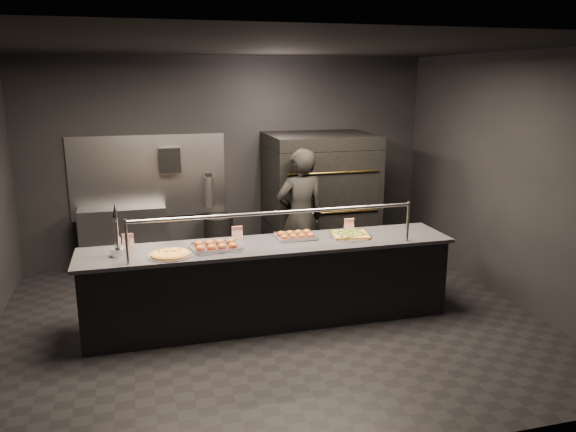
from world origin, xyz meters
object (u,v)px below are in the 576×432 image
object	(u,v)px
pizza_oven	(319,198)
square_pizza	(350,235)
worker	(300,217)
beer_tap	(117,241)
round_pizza	(170,254)
trash_bin	(219,240)
towel_dispenser	(169,160)
prep_shelf	(124,239)
slider_tray_a	(216,246)
service_counter	(270,283)
slider_tray_b	(296,236)
fire_extinguisher	(209,191)

from	to	relation	value
pizza_oven	square_pizza	world-z (taller)	pizza_oven
worker	pizza_oven	bearing A→B (deg)	-129.34
square_pizza	worker	distance (m)	1.13
pizza_oven	beer_tap	world-z (taller)	pizza_oven
round_pizza	square_pizza	size ratio (longest dim) A/B	0.93
trash_bin	towel_dispenser	bearing A→B (deg)	165.28
prep_shelf	slider_tray_a	world-z (taller)	slider_tray_a
slider_tray_a	pizza_oven	bearing A→B (deg)	46.98
service_counter	trash_bin	xyz separation A→B (m)	(-0.25, 2.22, -0.11)
round_pizza	beer_tap	bearing A→B (deg)	165.90
trash_bin	slider_tray_b	bearing A→B (deg)	-74.12
square_pizza	worker	size ratio (longest dim) A/B	0.27
trash_bin	worker	size ratio (longest dim) A/B	0.39
pizza_oven	towel_dispenser	world-z (taller)	pizza_oven
service_counter	fire_extinguisher	bearing A→B (deg)	98.30
beer_tap	towel_dispenser	bearing A→B (deg)	73.81
round_pizza	square_pizza	xyz separation A→B (m)	(2.04, 0.18, 0.00)
prep_shelf	round_pizza	xyz separation A→B (m)	(0.52, -2.47, 0.49)
towel_dispenser	fire_extinguisher	xyz separation A→B (m)	(0.55, 0.01, -0.49)
prep_shelf	trash_bin	distance (m)	1.35
prep_shelf	worker	world-z (taller)	worker
service_counter	slider_tray_a	size ratio (longest dim) A/B	7.14
beer_tap	round_pizza	world-z (taller)	beer_tap
prep_shelf	square_pizza	bearing A→B (deg)	-41.81
round_pizza	trash_bin	xyz separation A→B (m)	(0.83, 2.37, -0.58)
pizza_oven	beer_tap	xyz separation A→B (m)	(-2.80, -1.92, 0.11)
slider_tray_b	slider_tray_a	bearing A→B (deg)	-169.44
slider_tray_b	trash_bin	size ratio (longest dim) A/B	0.64
round_pizza	slider_tray_a	bearing A→B (deg)	13.98
pizza_oven	fire_extinguisher	xyz separation A→B (m)	(-1.55, 0.50, 0.09)
beer_tap	worker	bearing A→B (deg)	26.68
pizza_oven	round_pizza	distance (m)	3.07
beer_tap	trash_bin	xyz separation A→B (m)	(1.35, 2.24, -0.72)
slider_tray_b	pizza_oven	bearing A→B (deg)	63.81
beer_tap	slider_tray_a	world-z (taller)	beer_tap
towel_dispenser	square_pizza	size ratio (longest dim) A/B	0.70
slider_tray_a	round_pizza	bearing A→B (deg)	-166.02
service_counter	round_pizza	world-z (taller)	service_counter
pizza_oven	towel_dispenser	xyz separation A→B (m)	(-2.10, 0.49, 0.58)
fire_extinguisher	square_pizza	distance (m)	2.71
towel_dispenser	round_pizza	distance (m)	2.62
pizza_oven	square_pizza	distance (m)	1.88
prep_shelf	slider_tray_a	distance (m)	2.60
pizza_oven	trash_bin	world-z (taller)	pizza_oven
service_counter	slider_tray_a	world-z (taller)	service_counter
fire_extinguisher	slider_tray_b	bearing A→B (deg)	-73.05
slider_tray_a	towel_dispenser	bearing A→B (deg)	97.06
service_counter	pizza_oven	xyz separation A→B (m)	(1.20, 1.90, 0.50)
fire_extinguisher	square_pizza	world-z (taller)	fire_extinguisher
fire_extinguisher	service_counter	bearing A→B (deg)	-81.70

